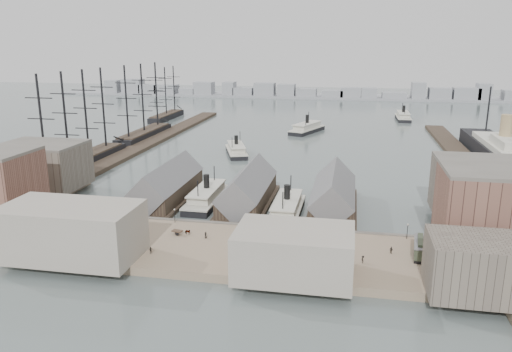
% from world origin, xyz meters
% --- Properties ---
extents(ground, '(900.00, 900.00, 0.00)m').
position_xyz_m(ground, '(0.00, 0.00, 0.00)').
color(ground, '#4C5857').
rests_on(ground, ground).
extents(quay, '(180.00, 30.00, 2.00)m').
position_xyz_m(quay, '(0.00, -20.00, 1.00)').
color(quay, '#7F6C55').
rests_on(quay, ground).
extents(seawall, '(180.00, 1.20, 2.30)m').
position_xyz_m(seawall, '(0.00, -5.20, 1.15)').
color(seawall, '#59544C').
rests_on(seawall, ground).
extents(west_wharf, '(10.00, 220.00, 1.60)m').
position_xyz_m(west_wharf, '(-68.00, 100.00, 0.80)').
color(west_wharf, '#2D231C').
rests_on(west_wharf, ground).
extents(east_wharf, '(10.00, 180.00, 1.60)m').
position_xyz_m(east_wharf, '(78.00, 90.00, 0.80)').
color(east_wharf, '#2D231C').
rests_on(east_wharf, ground).
extents(ferry_shed_west, '(14.00, 42.00, 12.60)m').
position_xyz_m(ferry_shed_west, '(-26.00, 16.88, 4.64)').
color(ferry_shed_west, '#2D231C').
rests_on(ferry_shed_west, ground).
extents(ferry_shed_center, '(14.00, 42.00, 12.60)m').
position_xyz_m(ferry_shed_center, '(0.00, 16.88, 4.64)').
color(ferry_shed_center, '#2D231C').
rests_on(ferry_shed_center, ground).
extents(ferry_shed_east, '(14.00, 42.00, 12.60)m').
position_xyz_m(ferry_shed_east, '(26.00, 16.88, 4.64)').
color(ferry_shed_east, '#2D231C').
rests_on(ferry_shed_east, ground).
extents(warehouse_west_back, '(26.00, 20.00, 14.00)m').
position_xyz_m(warehouse_west_back, '(-70.00, 18.00, 9.00)').
color(warehouse_west_back, '#60564C').
rests_on(warehouse_west_back, west_land).
extents(warehouse_east_front, '(30.00, 18.00, 19.00)m').
position_xyz_m(warehouse_east_front, '(66.00, -12.00, 11.50)').
color(warehouse_east_front, brown).
rests_on(warehouse_east_front, east_land).
extents(warehouse_east_back, '(28.00, 20.00, 15.00)m').
position_xyz_m(warehouse_east_back, '(68.00, 15.00, 9.50)').
color(warehouse_east_back, '#60564C').
rests_on(warehouse_east_back, east_land).
extents(street_bldg_center, '(24.00, 16.00, 10.00)m').
position_xyz_m(street_bldg_center, '(20.00, -32.00, 7.00)').
color(street_bldg_center, gray).
rests_on(street_bldg_center, quay).
extents(street_bldg_west, '(30.00, 16.00, 12.00)m').
position_xyz_m(street_bldg_west, '(-30.00, -32.00, 8.00)').
color(street_bldg_west, gray).
rests_on(street_bldg_west, quay).
extents(street_bldg_east, '(18.00, 14.00, 11.00)m').
position_xyz_m(street_bldg_east, '(55.00, -33.00, 7.50)').
color(street_bldg_east, '#60564C').
rests_on(street_bldg_east, quay).
extents(lamp_post_far_w, '(0.44, 0.44, 3.92)m').
position_xyz_m(lamp_post_far_w, '(-45.00, -7.00, 4.71)').
color(lamp_post_far_w, black).
rests_on(lamp_post_far_w, quay).
extents(lamp_post_near_w, '(0.44, 0.44, 3.92)m').
position_xyz_m(lamp_post_near_w, '(-15.00, -7.00, 4.71)').
color(lamp_post_near_w, black).
rests_on(lamp_post_near_w, quay).
extents(lamp_post_near_e, '(0.44, 0.44, 3.92)m').
position_xyz_m(lamp_post_near_e, '(15.00, -7.00, 4.71)').
color(lamp_post_near_e, black).
rests_on(lamp_post_near_e, quay).
extents(lamp_post_far_e, '(0.44, 0.44, 3.92)m').
position_xyz_m(lamp_post_far_e, '(45.00, -7.00, 4.71)').
color(lamp_post_far_e, black).
rests_on(lamp_post_far_e, quay).
extents(far_shore, '(500.00, 40.00, 15.72)m').
position_xyz_m(far_shore, '(-2.07, 334.14, 3.91)').
color(far_shore, gray).
rests_on(far_shore, ground).
extents(ferry_docked_west, '(8.32, 27.75, 9.91)m').
position_xyz_m(ferry_docked_west, '(-13.00, 16.43, 2.32)').
color(ferry_docked_west, black).
rests_on(ferry_docked_west, ground).
extents(ferry_docked_east, '(8.26, 27.54, 9.84)m').
position_xyz_m(ferry_docked_east, '(13.00, 9.82, 2.30)').
color(ferry_docked_east, black).
rests_on(ferry_docked_east, ground).
extents(ferry_open_near, '(15.76, 26.82, 9.18)m').
position_xyz_m(ferry_open_near, '(-20.14, 87.30, 2.15)').
color(ferry_open_near, black).
rests_on(ferry_open_near, ground).
extents(ferry_open_mid, '(18.81, 30.81, 10.57)m').
position_xyz_m(ferry_open_mid, '(5.79, 150.49, 2.48)').
color(ferry_open_mid, black).
rests_on(ferry_open_mid, ground).
extents(ferry_open_far, '(8.60, 27.96, 9.96)m').
position_xyz_m(ferry_open_far, '(62.97, 209.84, 2.33)').
color(ferry_open_far, black).
rests_on(ferry_open_far, ground).
extents(sailing_ship_near, '(9.36, 64.50, 38.49)m').
position_xyz_m(sailing_ship_near, '(-76.87, 52.47, 2.83)').
color(sailing_ship_near, black).
rests_on(sailing_ship_near, ground).
extents(sailing_ship_mid, '(9.37, 54.16, 38.53)m').
position_xyz_m(sailing_ship_mid, '(-76.62, 116.70, 2.76)').
color(sailing_ship_mid, black).
rests_on(sailing_ship_mid, ground).
extents(sailing_ship_far, '(8.19, 45.50, 33.67)m').
position_xyz_m(sailing_ship_far, '(-90.19, 184.66, 2.43)').
color(sailing_ship_far, black).
rests_on(sailing_ship_far, ground).
extents(ocean_steamer, '(14.15, 103.38, 20.68)m').
position_xyz_m(ocean_steamer, '(92.00, 89.35, 4.45)').
color(ocean_steamer, black).
rests_on(ocean_steamer, ground).
extents(tram, '(3.72, 10.30, 3.58)m').
position_xyz_m(tram, '(46.75, -17.15, 3.83)').
color(tram, black).
rests_on(tram, quay).
extents(horse_cart_left, '(4.82, 2.25, 1.63)m').
position_xyz_m(horse_cart_left, '(-46.26, -11.77, 2.82)').
color(horse_cart_left, black).
rests_on(horse_cart_left, quay).
extents(horse_cart_center, '(4.89, 2.11, 1.44)m').
position_xyz_m(horse_cart_center, '(-9.81, -14.91, 2.77)').
color(horse_cart_center, black).
rests_on(horse_cart_center, quay).
extents(horse_cart_right, '(4.68, 1.94, 1.55)m').
position_xyz_m(horse_cart_right, '(9.77, -23.71, 2.79)').
color(horse_cart_right, black).
rests_on(horse_cart_right, quay).
extents(pedestrian_0, '(0.73, 0.70, 1.62)m').
position_xyz_m(pedestrian_0, '(-53.08, -10.21, 2.81)').
color(pedestrian_0, black).
rests_on(pedestrian_0, quay).
extents(pedestrian_1, '(0.96, 0.89, 1.60)m').
position_xyz_m(pedestrian_1, '(-38.64, -16.32, 2.80)').
color(pedestrian_1, black).
rests_on(pedestrian_1, quay).
extents(pedestrian_2, '(0.81, 1.17, 1.67)m').
position_xyz_m(pedestrian_2, '(-27.78, -8.00, 2.83)').
color(pedestrian_2, black).
rests_on(pedestrian_2, quay).
extents(pedestrian_3, '(1.04, 0.81, 1.65)m').
position_xyz_m(pedestrian_3, '(-13.39, -27.45, 2.83)').
color(pedestrian_3, black).
rests_on(pedestrian_3, quay).
extents(pedestrian_4, '(0.68, 0.89, 1.63)m').
position_xyz_m(pedestrian_4, '(-3.70, -16.10, 2.82)').
color(pedestrian_4, black).
rests_on(pedestrian_4, quay).
extents(pedestrian_5, '(0.71, 0.56, 1.81)m').
position_xyz_m(pedestrian_5, '(14.45, -19.63, 2.91)').
color(pedestrian_5, black).
rests_on(pedestrian_5, quay).
extents(pedestrian_6, '(1.05, 1.01, 1.71)m').
position_xyz_m(pedestrian_6, '(15.81, -14.01, 2.85)').
color(pedestrian_6, black).
rests_on(pedestrian_6, quay).
extents(pedestrian_7, '(0.83, 1.20, 1.71)m').
position_xyz_m(pedestrian_7, '(34.15, -23.40, 2.85)').
color(pedestrian_7, black).
rests_on(pedestrian_7, quay).
extents(pedestrian_8, '(1.01, 0.99, 1.70)m').
position_xyz_m(pedestrian_8, '(40.59, -16.94, 2.85)').
color(pedestrian_8, black).
rests_on(pedestrian_8, quay).
extents(pedestrian_9, '(0.64, 0.86, 1.60)m').
position_xyz_m(pedestrian_9, '(55.16, -22.83, 2.80)').
color(pedestrian_9, black).
rests_on(pedestrian_9, quay).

